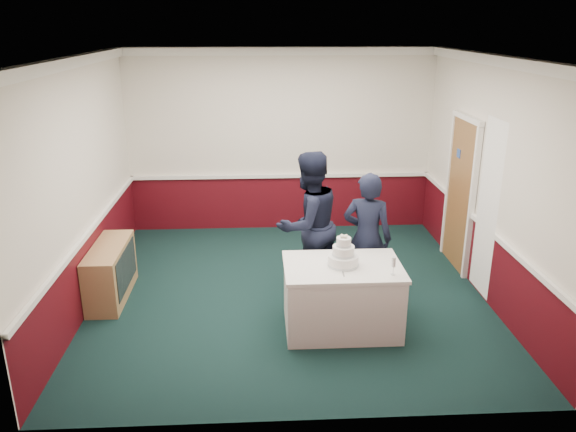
{
  "coord_description": "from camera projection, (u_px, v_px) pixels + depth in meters",
  "views": [
    {
      "loc": [
        -0.37,
        -6.62,
        3.36
      ],
      "look_at": [
        -0.02,
        -0.1,
        1.1
      ],
      "focal_mm": 35.0,
      "sensor_mm": 36.0,
      "label": 1
    }
  ],
  "objects": [
    {
      "name": "ground",
      "position": [
        289.0,
        293.0,
        7.37
      ],
      "size": [
        5.0,
        5.0,
        0.0
      ],
      "primitive_type": "plane",
      "color": "black",
      "rests_on": "ground"
    },
    {
      "name": "cake_knife",
      "position": [
        343.0,
        273.0,
        6.08
      ],
      "size": [
        0.02,
        0.22,
        0.0
      ],
      "primitive_type": "cube",
      "rotation": [
        0.0,
        0.0,
        -0.01
      ],
      "color": "silver",
      "rests_on": "cake_table"
    },
    {
      "name": "person_man",
      "position": [
        308.0,
        225.0,
        7.07
      ],
      "size": [
        1.16,
        1.1,
        1.89
      ],
      "primitive_type": "imported",
      "rotation": [
        0.0,
        0.0,
        3.72
      ],
      "color": "black",
      "rests_on": "ground"
    },
    {
      "name": "champagne_flute",
      "position": [
        394.0,
        263.0,
        5.99
      ],
      "size": [
        0.05,
        0.05,
        0.21
      ],
      "color": "silver",
      "rests_on": "cake_table"
    },
    {
      "name": "person_woman",
      "position": [
        367.0,
        238.0,
        6.93
      ],
      "size": [
        0.71,
        0.58,
        1.67
      ],
      "primitive_type": "imported",
      "rotation": [
        0.0,
        0.0,
        2.8
      ],
      "color": "black",
      "rests_on": "ground"
    },
    {
      "name": "room_shell",
      "position": [
        293.0,
        135.0,
        7.3
      ],
      "size": [
        5.0,
        5.0,
        3.0
      ],
      "color": "silver",
      "rests_on": "ground"
    },
    {
      "name": "wedding_cake",
      "position": [
        343.0,
        256.0,
        6.23
      ],
      "size": [
        0.35,
        0.35,
        0.36
      ],
      "color": "white",
      "rests_on": "cake_table"
    },
    {
      "name": "cake_table",
      "position": [
        342.0,
        296.0,
        6.4
      ],
      "size": [
        1.32,
        0.92,
        0.79
      ],
      "color": "white",
      "rests_on": "ground"
    },
    {
      "name": "sideboard",
      "position": [
        111.0,
        272.0,
        7.14
      ],
      "size": [
        0.41,
        1.2,
        0.7
      ],
      "color": "tan",
      "rests_on": "ground"
    }
  ]
}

